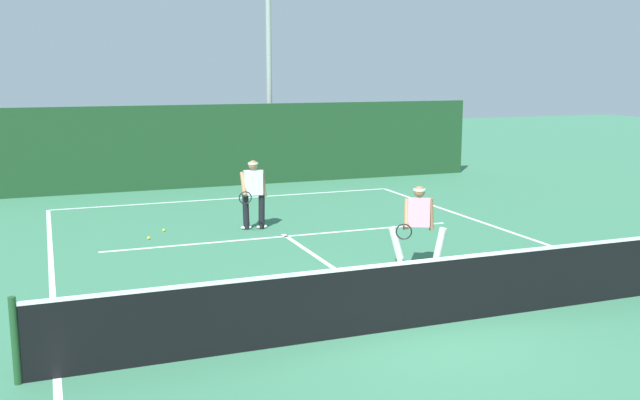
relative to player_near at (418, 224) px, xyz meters
The scene contains 12 objects.
ground_plane 3.30m from the player_near, 117.66° to the right, with size 80.00×80.00×0.00m, color #367353.
court_line_baseline_far 8.70m from the player_near, 99.84° to the left, with size 9.89×0.10×0.01m, color white.
court_line_sideline_left 7.07m from the player_near, 156.28° to the right, with size 0.10×22.70×0.01m, color white.
court_line_service 3.77m from the player_near, 113.78° to the left, with size 8.06×0.10×0.01m, color white.
court_line_centre 1.75m from the player_near, 165.67° to the left, with size 0.10×6.40×0.01m, color white.
tennis_net 3.20m from the player_near, 117.66° to the right, with size 10.84×0.09×1.07m.
player_near is the anchor object (origin of this frame).
player_far 4.76m from the player_near, 114.11° to the left, with size 0.81×0.85×1.62m.
tennis_ball 6.29m from the player_near, 129.38° to the left, with size 0.07×0.07×0.07m, color #D1E033.
tennis_ball_extra 6.10m from the player_near, 136.57° to the left, with size 0.07×0.07×0.07m, color #D1E033.
back_fence_windscreen 10.99m from the player_near, 97.74° to the left, with size 18.31×0.12×2.61m, color #1B4222.
light_pole 12.55m from the player_near, 86.47° to the left, with size 0.55×0.44×8.74m.
Camera 1 is at (-4.89, -8.71, 3.64)m, focal length 40.36 mm.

